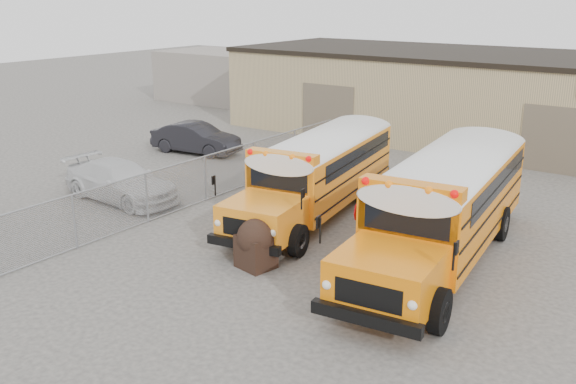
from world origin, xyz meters
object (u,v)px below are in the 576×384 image
Objects in this scene: school_bus_right at (495,152)px; car_dark at (196,138)px; school_bus_left at (375,135)px; car_white at (121,181)px; tarp_bundle at (256,243)px.

school_bus_right is 2.46× the size of car_dark.
school_bus_left is 1.98× the size of car_white.
school_bus_right is 14.69m from car_dark.
car_dark is at bearing -167.58° from school_bus_left.
tarp_bundle is at bearing -107.64° from school_bus_right.
car_dark is (-9.03, -1.99, -0.94)m from school_bus_left.
car_dark is at bearing -175.00° from school_bus_right.
school_bus_left is at bearing -31.05° from car_white.
school_bus_right reaches higher than car_dark.
school_bus_left is at bearing 172.74° from school_bus_right.
car_dark reaches higher than car_white.
car_dark reaches higher than tarp_bundle.
tarp_bundle is at bearing -101.64° from car_white.
tarp_bundle is (2.19, -11.34, -0.93)m from school_bus_left.
school_bus_left is 11.58m from tarp_bundle.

